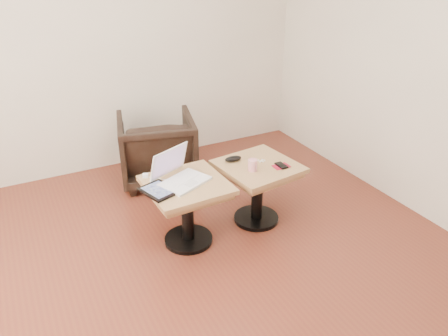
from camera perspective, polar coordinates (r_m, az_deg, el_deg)
name	(u,v)px	position (r m, az deg, el deg)	size (l,w,h in m)	color
room_shell	(181,110)	(2.46, -5.66, 7.58)	(4.52, 4.52, 2.71)	maroon
side_table_left	(187,198)	(3.42, -4.89, -3.92)	(0.62, 0.62, 0.55)	black
side_table_right	(258,179)	(3.69, 4.43, -1.43)	(0.67, 0.67, 0.55)	black
laptop	(180,175)	(3.36, -5.83, -0.94)	(0.46, 0.44, 0.25)	white
tablet	(159,190)	(3.25, -8.53, -2.92)	(0.28, 0.32, 0.02)	black
charging_adapter	(145,176)	(3.47, -10.23, -0.97)	(0.04, 0.04, 0.03)	white
glasses_case	(233,159)	(3.66, 1.20, 1.22)	(0.15, 0.06, 0.05)	black
striped_cup	(253,165)	(3.51, 3.76, 0.38)	(0.07, 0.07, 0.09)	#EA4666
earbuds_tangle	(262,161)	(3.68, 4.93, 0.94)	(0.07, 0.06, 0.01)	white
phone_on_sleeve	(281,166)	(3.61, 7.48, 0.29)	(0.13, 0.12, 0.02)	maroon
armchair	(157,148)	(4.45, -8.73, 2.56)	(0.73, 0.75, 0.68)	black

